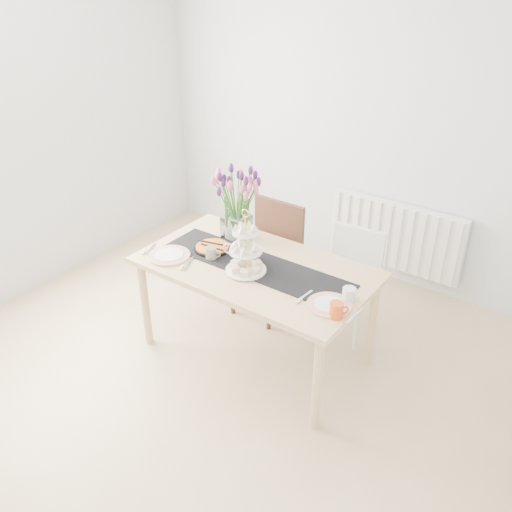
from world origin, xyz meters
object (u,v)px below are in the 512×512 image
Objects in this scene: dining_table at (255,275)px; radiator at (395,236)px; tart_tin at (212,248)px; mug_grey at (211,253)px; chair_brown at (270,250)px; plate_left at (169,256)px; teapot at (240,250)px; cream_jug at (349,294)px; cake_stand at (246,257)px; chair_white at (351,274)px; tulip_vase at (236,194)px; mug_orange at (336,310)px; plate_right at (329,305)px.

radiator is at bearing 75.79° from dining_table.
tart_tin is 0.14m from mug_grey.
chair_brown is 3.10× the size of plate_left.
dining_table is 0.20m from teapot.
teapot reaches higher than cream_jug.
cake_stand reaches higher than dining_table.
chair_brown is at bearing 152.25° from cream_jug.
mug_grey is (-0.69, -0.81, 0.32)m from chair_white.
tulip_vase is 2.18× the size of plate_left.
plate_left is (-0.21, -0.51, -0.35)m from tulip_vase.
mug_orange reaches higher than chair_white.
chair_brown is 3.33× the size of plate_right.
cream_jug is 0.85× the size of mug_orange.
teapot is 0.89× the size of tart_tin.
cream_jug is (0.71, 0.10, -0.07)m from cake_stand.
chair_white reaches higher than dining_table.
tulip_vase reaches higher than cake_stand.
tulip_vase is 0.44m from teapot.
dining_table is at bearing -0.93° from mug_grey.
chair_brown is at bearing 104.65° from mug_orange.
chair_white is 1.02m from mug_orange.
tart_tin is 0.97× the size of plate_right.
dining_table is at bearing 168.19° from plate_right.
tulip_vase is 0.56m from cake_stand.
chair_brown is 3.85× the size of teapot.
cream_jug is 0.15m from plate_right.
tart_tin is at bearing -101.21° from chair_brown.
plate_left is at bearing -139.26° from chair_white.
chair_white reaches higher than tart_tin.
plate_left is at bearing -174.35° from plate_right.
chair_brown is 11.03× the size of cream_jug.
dining_table is at bearing -177.78° from cream_jug.
tulip_vase is at bearing 119.38° from mug_orange.
cake_stand is 4.47× the size of mug_grey.
radiator is at bearing 56.94° from chair_brown.
tart_tin is at bearing -179.78° from dining_table.
cake_stand is 0.75m from mug_orange.
cream_jug is at bearing 11.05° from plate_left.
chair_brown reaches higher than tart_tin.
tart_tin is (-0.77, -1.55, 0.32)m from radiator.
chair_white is 3.46× the size of teapot.
teapot is 0.84m from cream_jug.
teapot is at bearing -48.36° from tulip_vase.
cream_jug is (1.07, -0.26, -0.31)m from tulip_vase.
mug_orange reaches higher than radiator.
plate_right is (0.65, -0.03, -0.11)m from cake_stand.
mug_orange is 1.30m from plate_left.
mug_orange is 0.12m from plate_right.
mug_orange is (0.73, -0.21, 0.13)m from dining_table.
tulip_vase is 7.75× the size of cream_jug.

